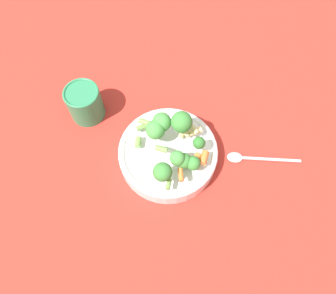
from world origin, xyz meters
name	(u,v)px	position (x,y,z in m)	size (l,w,h in m)	color
ground_plane	(168,158)	(0.00, 0.00, 0.00)	(3.00, 3.00, 0.00)	#B72D23
bowl	(168,153)	(0.00, 0.00, 0.02)	(0.22, 0.22, 0.04)	white
pasta_salad	(173,141)	(0.01, 0.00, 0.09)	(0.15, 0.17, 0.08)	#8CB766
cup	(85,103)	(-0.17, 0.15, 0.05)	(0.08, 0.08, 0.09)	#2D7F51
spoon	(250,158)	(0.19, -0.03, 0.01)	(0.17, 0.05, 0.01)	silver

